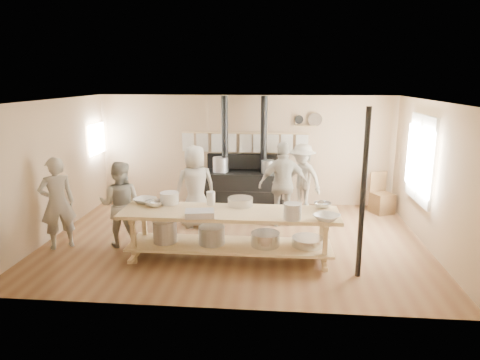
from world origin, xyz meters
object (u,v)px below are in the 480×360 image
object	(u,v)px
cook_far_left	(57,203)
cook_center	(195,187)
chair	(382,201)
roasting_pan	(200,214)
prep_table	(229,230)
stove	(244,186)
cook_by_window	(302,178)
cook_left	(120,204)
cook_right	(283,184)

from	to	relation	value
cook_far_left	cook_center	size ratio (longest dim) A/B	0.99
cook_far_left	chair	bearing A→B (deg)	165.04
chair	roasting_pan	distance (m)	4.83
prep_table	roasting_pan	world-z (taller)	roasting_pan
chair	stove	bearing A→B (deg)	152.44
cook_center	cook_by_window	world-z (taller)	cook_center
roasting_pan	cook_left	bearing A→B (deg)	153.66
roasting_pan	cook_right	bearing A→B (deg)	58.19
cook_far_left	cook_left	distance (m)	1.09
cook_by_window	roasting_pan	distance (m)	3.63
cook_left	cook_by_window	bearing A→B (deg)	-149.57
cook_far_left	cook_right	xyz separation A→B (m)	(4.00, 1.58, 0.04)
prep_table	roasting_pan	size ratio (longest dim) A/B	7.91
cook_center	cook_right	size ratio (longest dim) A/B	0.97
stove	cook_far_left	world-z (taller)	stove
roasting_pan	prep_table	bearing A→B (deg)	37.73
cook_center	cook_by_window	bearing A→B (deg)	-174.90
cook_left	cook_center	bearing A→B (deg)	-140.53
stove	cook_center	bearing A→B (deg)	-121.20
stove	cook_center	world-z (taller)	stove
cook_center	chair	world-z (taller)	cook_center
stove	cook_by_window	distance (m)	1.38
cook_right	roasting_pan	size ratio (longest dim) A/B	3.83
prep_table	cook_far_left	distance (m)	3.11
prep_table	roasting_pan	xyz separation A→B (m)	(-0.43, -0.33, 0.38)
prep_table	cook_left	size ratio (longest dim) A/B	2.31
stove	prep_table	size ratio (longest dim) A/B	0.72
cook_far_left	chair	xyz separation A→B (m)	(6.24, 2.61, -0.56)
stove	chair	xyz separation A→B (m)	(3.15, -0.16, -0.25)
cook_left	cook_center	world-z (taller)	cook_center
cook_far_left	cook_left	xyz separation A→B (m)	(1.07, 0.21, -0.05)
cook_far_left	roasting_pan	bearing A→B (deg)	130.13
cook_far_left	cook_by_window	world-z (taller)	cook_far_left
stove	chair	bearing A→B (deg)	-2.94
cook_left	cook_center	distance (m)	1.61
cook_far_left	chair	size ratio (longest dim) A/B	1.81
roasting_pan	cook_center	bearing A→B (deg)	102.97
cook_center	prep_table	bearing A→B (deg)	94.31
stove	chair	distance (m)	3.16
cook_far_left	roasting_pan	xyz separation A→B (m)	(2.66, -0.58, 0.07)
cook_center	cook_left	bearing A→B (deg)	19.85
cook_by_window	roasting_pan	bearing A→B (deg)	-80.32
cook_center	roasting_pan	world-z (taller)	cook_center
stove	chair	world-z (taller)	stove
prep_table	chair	distance (m)	4.26
cook_by_window	chair	xyz separation A→B (m)	(1.81, 0.02, -0.51)
cook_by_window	cook_left	bearing A→B (deg)	-105.85
cook_right	stove	bearing A→B (deg)	-66.26
cook_right	chair	xyz separation A→B (m)	(2.24, 1.03, -0.60)
cook_far_left	cook_center	bearing A→B (deg)	173.39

